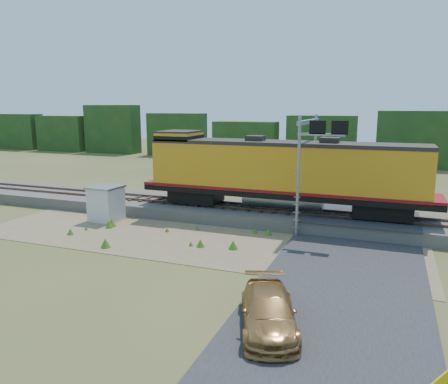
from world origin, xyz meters
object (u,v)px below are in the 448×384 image
at_px(locomotive, 279,172).
at_px(car, 268,311).
at_px(signal_gantry, 312,145).
at_px(shed, 106,203).

distance_m(locomotive, car, 14.62).
bearing_deg(locomotive, signal_gantry, -16.97).
distance_m(locomotive, signal_gantry, 2.95).
distance_m(shed, signal_gantry, 14.01).
xyz_separation_m(locomotive, car, (3.16, -14.00, -2.74)).
height_order(signal_gantry, car, signal_gantry).
bearing_deg(locomotive, car, -77.29).
distance_m(signal_gantry, car, 14.15).
bearing_deg(shed, locomotive, 21.76).
xyz_separation_m(locomotive, shed, (-10.87, -3.74, -2.20)).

